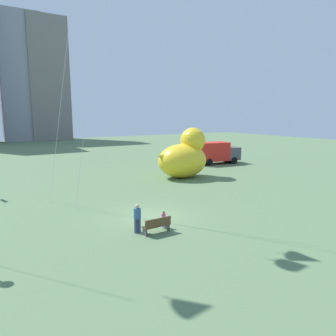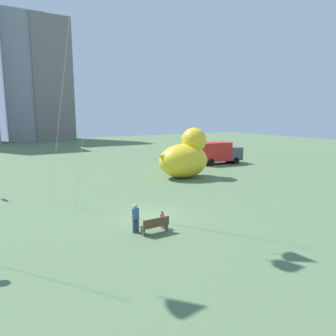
{
  "view_description": "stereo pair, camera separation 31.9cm",
  "coord_description": "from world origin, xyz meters",
  "px_view_note": "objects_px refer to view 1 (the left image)",
  "views": [
    {
      "loc": [
        -9.35,
        -16.98,
        6.47
      ],
      "look_at": [
        3.33,
        3.39,
        2.36
      ],
      "focal_mm": 33.67,
      "sensor_mm": 36.0,
      "label": 1
    },
    {
      "loc": [
        -9.08,
        -17.15,
        6.47
      ],
      "look_at": [
        3.33,
        3.39,
        2.36
      ],
      "focal_mm": 33.67,
      "sensor_mm": 36.0,
      "label": 2
    }
  ],
  "objects_px": {
    "person_child": "(164,219)",
    "box_truck": "(216,153)",
    "person_adult": "(137,217)",
    "giant_inflatable_duck": "(184,157)",
    "park_bench": "(157,225)"
  },
  "relations": [
    {
      "from": "person_adult",
      "to": "box_truck",
      "type": "bearing_deg",
      "value": 40.11
    },
    {
      "from": "park_bench",
      "to": "box_truck",
      "type": "relative_size",
      "value": 0.25
    },
    {
      "from": "person_adult",
      "to": "giant_inflatable_duck",
      "type": "bearing_deg",
      "value": 45.88
    },
    {
      "from": "park_bench",
      "to": "person_child",
      "type": "distance_m",
      "value": 0.95
    },
    {
      "from": "box_truck",
      "to": "giant_inflatable_duck",
      "type": "bearing_deg",
      "value": -148.87
    },
    {
      "from": "person_adult",
      "to": "box_truck",
      "type": "relative_size",
      "value": 0.26
    },
    {
      "from": "person_child",
      "to": "giant_inflatable_duck",
      "type": "bearing_deg",
      "value": 50.69
    },
    {
      "from": "person_adult",
      "to": "giant_inflatable_duck",
      "type": "xyz_separation_m",
      "value": [
        11.04,
        11.39,
        1.28
      ]
    },
    {
      "from": "person_child",
      "to": "box_truck",
      "type": "height_order",
      "value": "box_truck"
    },
    {
      "from": "person_adult",
      "to": "box_truck",
      "type": "xyz_separation_m",
      "value": [
        19.79,
        16.67,
        0.55
      ]
    },
    {
      "from": "giant_inflatable_duck",
      "to": "person_child",
      "type": "bearing_deg",
      "value": -129.31
    },
    {
      "from": "person_child",
      "to": "giant_inflatable_duck",
      "type": "height_order",
      "value": "giant_inflatable_duck"
    },
    {
      "from": "park_bench",
      "to": "person_adult",
      "type": "distance_m",
      "value": 1.18
    },
    {
      "from": "park_bench",
      "to": "giant_inflatable_duck",
      "type": "height_order",
      "value": "giant_inflatable_duck"
    },
    {
      "from": "person_child",
      "to": "giant_inflatable_duck",
      "type": "relative_size",
      "value": 0.16
    }
  ]
}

